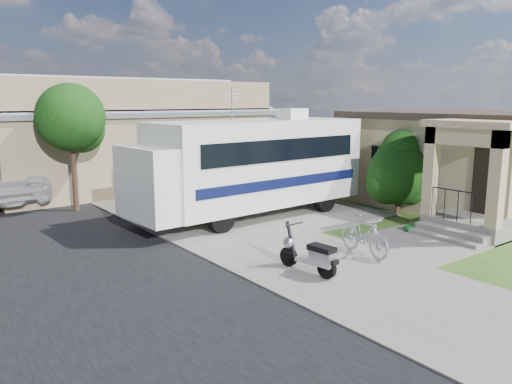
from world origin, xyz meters
TOP-DOWN VIEW (x-y plane):
  - ground at (0.00, 0.00)m, footprint 120.00×120.00m
  - sidewalk_slab at (-1.00, 10.00)m, footprint 4.00×80.00m
  - driveway_slab at (1.50, 4.50)m, footprint 7.00×6.00m
  - walk_slab at (3.00, -1.00)m, footprint 4.00×3.00m
  - house at (8.88, 1.43)m, footprint 9.47×7.80m
  - warehouse at (0.00, 13.97)m, footprint 12.50×8.40m
  - street_tree_a at (-3.70, 9.05)m, footprint 2.44×2.40m
  - street_tree_b at (-3.70, 19.05)m, footprint 2.44×2.40m
  - motorhome at (0.73, 4.47)m, footprint 8.57×3.11m
  - shrub at (5.37, 1.90)m, footprint 2.41×2.30m
  - scooter at (-1.62, -1.11)m, footprint 0.60×1.67m
  - bicycle at (0.43, -0.89)m, footprint 0.66×1.76m
  - garden_hose at (3.44, -0.11)m, footprint 0.37×0.37m

SIDE VIEW (x-z plane):
  - ground at x=0.00m, z-range 0.00..0.00m
  - driveway_slab at x=1.50m, z-range 0.00..0.05m
  - walk_slab at x=3.00m, z-range 0.00..0.05m
  - sidewalk_slab at x=-1.00m, z-range 0.00..0.06m
  - garden_hose at x=3.44m, z-range 0.00..0.17m
  - scooter at x=-1.62m, z-range -0.06..1.04m
  - bicycle at x=0.43m, z-range 0.00..1.03m
  - shrub at x=5.37m, z-range 0.03..2.99m
  - house at x=8.88m, z-range 0.00..3.55m
  - motorhome at x=0.73m, z-range -0.31..4.02m
  - warehouse at x=0.00m, z-range -0.53..4.51m
  - street_tree_a at x=-3.70m, z-range 0.96..5.54m
  - street_tree_b at x=-3.70m, z-range 1.03..5.76m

